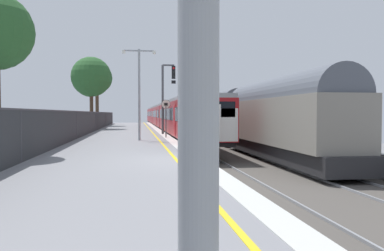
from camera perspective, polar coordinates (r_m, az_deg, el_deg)
The scene contains 9 objects.
ground at distance 13.93m, azimuth 10.07°, elevation -7.37°, with size 17.40×110.00×1.21m.
commuter_train_at_platform at distance 50.38m, azimuth -4.06°, elevation 1.42°, with size 2.83×63.25×3.81m.
freight_train_adjacent_track at distance 36.12m, azimuth 4.10°, elevation 1.57°, with size 2.60×45.24×4.50m.
signal_gantry at distance 29.80m, azimuth -3.92°, elevation 5.20°, with size 1.10×0.24×5.42m.
speed_limit_sign at distance 25.31m, azimuth -3.93°, elevation 1.82°, with size 0.59×0.08×2.52m.
platform_lamp_mid at distance 22.99m, azimuth -7.92°, elevation 5.82°, with size 2.00×0.20×5.43m.
platform_back_fence at distance 13.58m, azimuth -24.31°, elevation -1.22°, with size 0.07×99.00×1.77m.
background_tree_centre at distance 51.14m, azimuth -13.94°, elevation 6.77°, with size 3.95×3.95×8.18m.
background_tree_right at distance 41.48m, azimuth -14.91°, elevation 6.81°, with size 4.15×4.21×7.51m.
Camera 1 is at (-1.73, -13.04, 1.61)m, focal length 35.60 mm.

